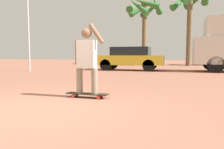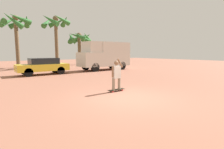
{
  "view_description": "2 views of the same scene",
  "coord_description": "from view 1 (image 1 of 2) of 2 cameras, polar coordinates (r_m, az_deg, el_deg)",
  "views": [
    {
      "loc": [
        2.41,
        -3.14,
        0.95
      ],
      "look_at": [
        0.81,
        2.11,
        0.47
      ],
      "focal_mm": 35.0,
      "sensor_mm": 36.0,
      "label": 1
    },
    {
      "loc": [
        -4.9,
        -5.45,
        1.96
      ],
      "look_at": [
        0.34,
        1.53,
        0.85
      ],
      "focal_mm": 28.0,
      "sensor_mm": 36.0,
      "label": 2
    }
  ],
  "objects": [
    {
      "name": "person_skateboarder",
      "position": [
        4.88,
        -6.62,
        4.59
      ],
      "size": [
        0.69,
        0.23,
        1.55
      ],
      "color": "gray",
      "rests_on": "skateboard"
    },
    {
      "name": "palm_tree_center_background",
      "position": [
        21.3,
        19.9,
        17.09
      ],
      "size": [
        3.73,
        3.78,
        6.85
      ],
      "color": "brown",
      "rests_on": "ground_plane"
    },
    {
      "name": "ground_plane",
      "position": [
        4.07,
        -20.22,
        -8.79
      ],
      "size": [
        80.0,
        80.0,
        0.0
      ],
      "primitive_type": "plane",
      "color": "#935B47"
    },
    {
      "name": "skateboard",
      "position": [
        4.96,
        -6.51,
        -5.12
      ],
      "size": [
        0.97,
        0.23,
        0.1
      ],
      "color": "black",
      "rests_on": "ground_plane"
    },
    {
      "name": "parked_car_yellow",
      "position": [
        13.92,
        4.63,
        4.35
      ],
      "size": [
        4.28,
        1.72,
        1.46
      ],
      "color": "black",
      "rests_on": "ground_plane"
    },
    {
      "name": "palm_tree_far_left",
      "position": [
        23.62,
        8.39,
        16.15
      ],
      "size": [
        3.78,
        3.98,
        6.81
      ],
      "color": "brown",
      "rests_on": "ground_plane"
    }
  ]
}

